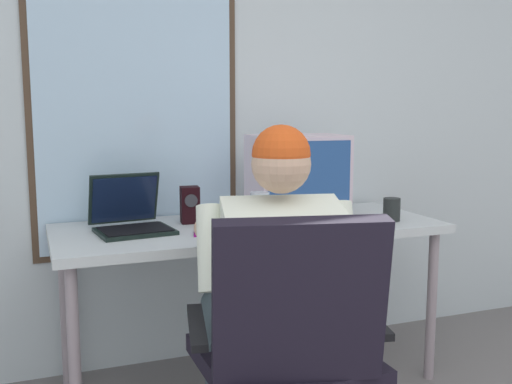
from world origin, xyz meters
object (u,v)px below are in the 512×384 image
at_px(desk_speaker, 190,205).
at_px(coffee_mug, 392,209).
at_px(cd_case, 211,232).
at_px(person_seated, 273,289).
at_px(wine_glass, 260,204).
at_px(office_chair, 290,342).
at_px(crt_monitor, 297,171).
at_px(laptop, 130,216).
at_px(desk, 250,238).

height_order(desk_speaker, coffee_mug, desk_speaker).
bearing_deg(cd_case, person_seated, -80.04).
bearing_deg(desk_speaker, wine_glass, -52.60).
height_order(office_chair, crt_monitor, crt_monitor).
relative_size(person_seated, crt_monitor, 2.76).
relative_size(office_chair, person_seated, 0.80).
bearing_deg(laptop, coffee_mug, -10.92).
relative_size(person_seated, coffee_mug, 11.43).
bearing_deg(office_chair, laptop, 109.41).
xyz_separation_m(laptop, cd_case, (0.30, -0.19, -0.06)).
distance_m(crt_monitor, wine_glass, 0.34).
bearing_deg(cd_case, desk, 30.13).
bearing_deg(office_chair, cd_case, 92.13).
relative_size(desk, desk_speaker, 10.30).
xyz_separation_m(desk_speaker, coffee_mug, (0.88, -0.28, -0.03)).
bearing_deg(office_chair, coffee_mug, 40.62).
bearing_deg(person_seated, office_chair, -101.22).
bearing_deg(desk, wine_glass, -95.96).
bearing_deg(person_seated, crt_monitor, 58.38).
distance_m(desk, desk_speaker, 0.31).
relative_size(laptop, wine_glass, 2.08).
xyz_separation_m(wine_glass, desk_speaker, (-0.22, 0.29, -0.03)).
height_order(office_chair, cd_case, office_chair).
distance_m(person_seated, coffee_mug, 0.90).
xyz_separation_m(person_seated, laptop, (-0.38, 0.66, 0.17)).
distance_m(crt_monitor, coffee_mug, 0.47).
bearing_deg(coffee_mug, crt_monitor, 155.88).
relative_size(desk, office_chair, 1.77).
xyz_separation_m(person_seated, coffee_mug, (0.77, 0.44, 0.16)).
bearing_deg(desk_speaker, coffee_mug, -17.87).
bearing_deg(laptop, desk_speaker, 12.15).
distance_m(person_seated, wine_glass, 0.50).
xyz_separation_m(person_seated, wine_glass, (0.12, 0.43, 0.23)).
relative_size(cd_case, coffee_mug, 1.62).
bearing_deg(cd_case, desk_speaker, 95.17).
distance_m(office_chair, cd_case, 0.76).
distance_m(person_seated, desk_speaker, 0.75).
xyz_separation_m(desk, crt_monitor, (0.24, 0.02, 0.29)).
bearing_deg(desk_speaker, person_seated, -81.71).
relative_size(laptop, coffee_mug, 3.32).
height_order(person_seated, wine_glass, person_seated).
relative_size(office_chair, coffee_mug, 9.12).
relative_size(person_seated, cd_case, 7.04).
relative_size(laptop, desk_speaker, 2.12).
bearing_deg(wine_glass, crt_monitor, 35.94).
relative_size(office_chair, wine_glass, 5.72).
bearing_deg(wine_glass, cd_case, 168.74).
xyz_separation_m(office_chair, laptop, (-0.33, 0.93, 0.25)).
height_order(person_seated, laptop, person_seated).
height_order(crt_monitor, wine_glass, crt_monitor).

